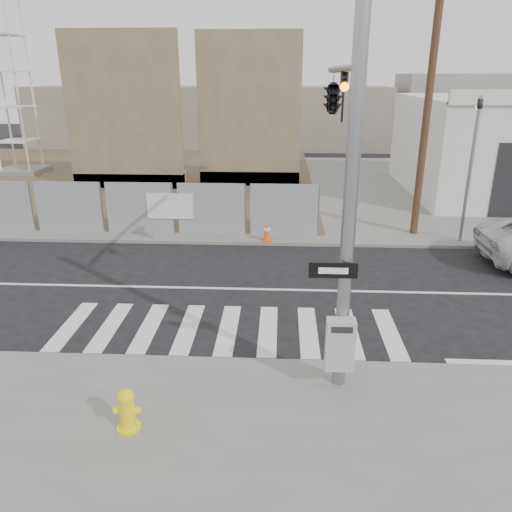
{
  "coord_description": "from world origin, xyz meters",
  "views": [
    {
      "loc": [
        1.27,
        -13.53,
        6.03
      ],
      "look_at": [
        0.62,
        -0.95,
        1.4
      ],
      "focal_mm": 35.0,
      "sensor_mm": 36.0,
      "label": 1
    }
  ],
  "objects_px": {
    "traffic_cone_c": "(136,220)",
    "traffic_cone_d": "(267,232)",
    "signal_pole": "(337,133)",
    "fire_hydrant": "(127,409)"
  },
  "relations": [
    {
      "from": "signal_pole",
      "to": "traffic_cone_c",
      "type": "distance_m",
      "value": 11.11
    },
    {
      "from": "traffic_cone_c",
      "to": "traffic_cone_d",
      "type": "height_order",
      "value": "traffic_cone_c"
    },
    {
      "from": "signal_pole",
      "to": "fire_hydrant",
      "type": "height_order",
      "value": "signal_pole"
    },
    {
      "from": "signal_pole",
      "to": "fire_hydrant",
      "type": "xyz_separation_m",
      "value": [
        -3.85,
        -4.38,
        -4.26
      ]
    },
    {
      "from": "signal_pole",
      "to": "traffic_cone_d",
      "type": "distance_m",
      "value": 7.81
    },
    {
      "from": "fire_hydrant",
      "to": "traffic_cone_d",
      "type": "distance_m",
      "value": 10.85
    },
    {
      "from": "traffic_cone_d",
      "to": "signal_pole",
      "type": "bearing_deg",
      "value": -74.54
    },
    {
      "from": "fire_hydrant",
      "to": "traffic_cone_d",
      "type": "bearing_deg",
      "value": 63.75
    },
    {
      "from": "traffic_cone_c",
      "to": "fire_hydrant",
      "type": "bearing_deg",
      "value": -75.0
    },
    {
      "from": "traffic_cone_c",
      "to": "traffic_cone_d",
      "type": "relative_size",
      "value": 1.1
    }
  ]
}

